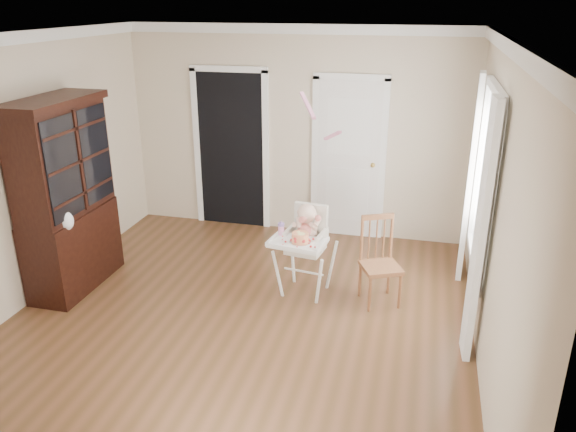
% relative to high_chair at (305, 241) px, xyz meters
% --- Properties ---
extents(floor, '(5.00, 5.00, 0.00)m').
position_rel_high_chair_xyz_m(floor, '(-0.51, -0.76, -0.61)').
color(floor, '#53361C').
rests_on(floor, ground).
extents(ceiling, '(5.00, 5.00, 0.00)m').
position_rel_high_chair_xyz_m(ceiling, '(-0.51, -0.76, 2.09)').
color(ceiling, white).
rests_on(ceiling, wall_back).
extents(wall_back, '(4.50, 0.00, 4.50)m').
position_rel_high_chair_xyz_m(wall_back, '(-0.51, 1.74, 0.74)').
color(wall_back, beige).
rests_on(wall_back, floor).
extents(wall_left, '(0.00, 5.00, 5.00)m').
position_rel_high_chair_xyz_m(wall_left, '(-2.76, -0.76, 0.74)').
color(wall_left, beige).
rests_on(wall_left, floor).
extents(wall_right, '(0.00, 5.00, 5.00)m').
position_rel_high_chair_xyz_m(wall_right, '(1.74, -0.76, 0.74)').
color(wall_right, beige).
rests_on(wall_right, floor).
extents(crown_molding, '(4.50, 5.00, 0.12)m').
position_rel_high_chair_xyz_m(crown_molding, '(-0.51, -0.76, 2.03)').
color(crown_molding, white).
rests_on(crown_molding, ceiling).
extents(doorway, '(1.06, 0.05, 2.22)m').
position_rel_high_chair_xyz_m(doorway, '(-1.41, 1.72, 0.50)').
color(doorway, black).
rests_on(doorway, wall_back).
extents(closet_door, '(0.96, 0.09, 2.13)m').
position_rel_high_chair_xyz_m(closet_door, '(0.19, 1.71, 0.41)').
color(closet_door, white).
rests_on(closet_door, wall_back).
extents(window_right, '(0.13, 1.84, 2.30)m').
position_rel_high_chair_xyz_m(window_right, '(1.67, 0.04, 0.68)').
color(window_right, white).
rests_on(window_right, wall_right).
extents(high_chair, '(0.65, 0.77, 0.99)m').
position_rel_high_chair_xyz_m(high_chair, '(0.00, 0.00, 0.00)').
color(high_chair, white).
rests_on(high_chair, floor).
extents(baby, '(0.29, 0.24, 0.47)m').
position_rel_high_chair_xyz_m(baby, '(0.00, 0.02, 0.16)').
color(baby, beige).
rests_on(baby, high_chair).
extents(cake, '(0.22, 0.22, 0.10)m').
position_rel_high_chair_xyz_m(cake, '(-0.01, -0.22, 0.13)').
color(cake, silver).
rests_on(cake, high_chair).
extents(sippy_cup, '(0.07, 0.07, 0.17)m').
position_rel_high_chair_xyz_m(sippy_cup, '(-0.24, -0.08, 0.15)').
color(sippy_cup, pink).
rests_on(sippy_cup, high_chair).
extents(china_cabinet, '(0.55, 1.23, 2.07)m').
position_rel_high_chair_xyz_m(china_cabinet, '(-2.50, -0.43, 0.43)').
color(china_cabinet, black).
rests_on(china_cabinet, floor).
extents(dining_chair, '(0.50, 0.50, 0.92)m').
position_rel_high_chair_xyz_m(dining_chair, '(0.79, 0.01, -0.18)').
color(dining_chair, brown).
rests_on(dining_chair, floor).
extents(streamer, '(0.23, 0.46, 0.15)m').
position_rel_high_chair_xyz_m(streamer, '(0.15, -0.68, 1.55)').
color(streamer, pink).
rests_on(streamer, ceiling).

